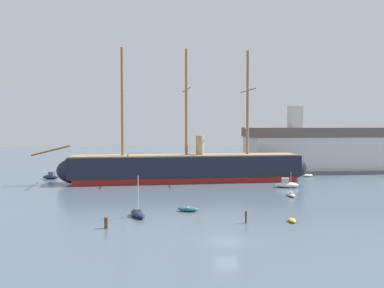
{
  "coord_description": "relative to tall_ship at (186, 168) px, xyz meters",
  "views": [
    {
      "loc": [
        -8.81,
        -42.74,
        12.35
      ],
      "look_at": [
        0.21,
        32.17,
        8.88
      ],
      "focal_mm": 38.78,
      "sensor_mm": 36.0,
      "label": 1
    }
  ],
  "objects": [
    {
      "name": "ground_plane",
      "position": [
        -0.68,
        -46.24,
        -3.12
      ],
      "size": [
        400.0,
        400.0,
        0.0
      ],
      "primitive_type": "plane",
      "color": "#4C5B6B"
    },
    {
      "name": "tall_ship",
      "position": [
        0.0,
        0.0,
        0.0
      ],
      "size": [
        59.55,
        12.56,
        28.65
      ],
      "color": "maroon",
      "rests_on": "ground"
    },
    {
      "name": "sailboat_foreground_left",
      "position": [
        -10.15,
        -33.51,
        -2.65
      ],
      "size": [
        2.68,
        4.52,
        5.65
      ],
      "color": "#1E284C",
      "rests_on": "ground"
    },
    {
      "name": "dinghy_foreground_right",
      "position": [
        9.39,
        -38.74,
        -2.88
      ],
      "size": [
        1.1,
        2.08,
        0.47
      ],
      "color": "gold",
      "rests_on": "ground"
    },
    {
      "name": "dinghy_near_centre",
      "position": [
        -3.04,
        -30.69,
        -2.77
      ],
      "size": [
        3.18,
        2.07,
        0.69
      ],
      "color": "#236670",
      "rests_on": "ground"
    },
    {
      "name": "sailboat_mid_right",
      "position": [
        15.99,
        -20.55,
        -2.76
      ],
      "size": [
        1.16,
        3.34,
        4.28
      ],
      "color": "silver",
      "rests_on": "ground"
    },
    {
      "name": "motorboat_alongside_stern",
      "position": [
        18.76,
        -10.63,
        -2.45
      ],
      "size": [
        4.84,
        2.85,
        1.9
      ],
      "color": "silver",
      "rests_on": "ground"
    },
    {
      "name": "motorboat_far_left",
      "position": [
        -30.29,
        8.37,
        -2.54
      ],
      "size": [
        4.25,
        2.85,
        1.65
      ],
      "color": "#1E284C",
      "rests_on": "ground"
    },
    {
      "name": "dinghy_far_right",
      "position": [
        29.73,
        5.17,
        -2.79
      ],
      "size": [
        2.95,
        1.88,
        0.65
      ],
      "color": "silver",
      "rests_on": "ground"
    },
    {
      "name": "motorboat_distant_centre",
      "position": [
        3.19,
        17.7,
        -2.48
      ],
      "size": [
        4.63,
        3.92,
        1.83
      ],
      "color": "gold",
      "rests_on": "ground"
    },
    {
      "name": "mooring_piling_nearest",
      "position": [
        -13.83,
        -39.17,
        -2.46
      ],
      "size": [
        0.43,
        0.43,
        1.32
      ],
      "primitive_type": "cylinder",
      "color": "#423323",
      "rests_on": "ground"
    },
    {
      "name": "mooring_piling_left_pair",
      "position": [
        3.41,
        -38.64,
        -2.36
      ],
      "size": [
        0.25,
        0.25,
        1.52
      ],
      "primitive_type": "cylinder",
      "color": "#423323",
      "rests_on": "ground"
    },
    {
      "name": "dockside_warehouse_right",
      "position": [
        38.72,
        16.64,
        2.7
      ],
      "size": [
        44.65,
        18.01,
        17.35
      ],
      "color": "#565659",
      "rests_on": "ground"
    },
    {
      "name": "seagull_in_flight",
      "position": [
        8.7,
        -17.32,
        8.65
      ],
      "size": [
        0.47,
        1.04,
        0.13
      ],
      "color": "silver"
    }
  ]
}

